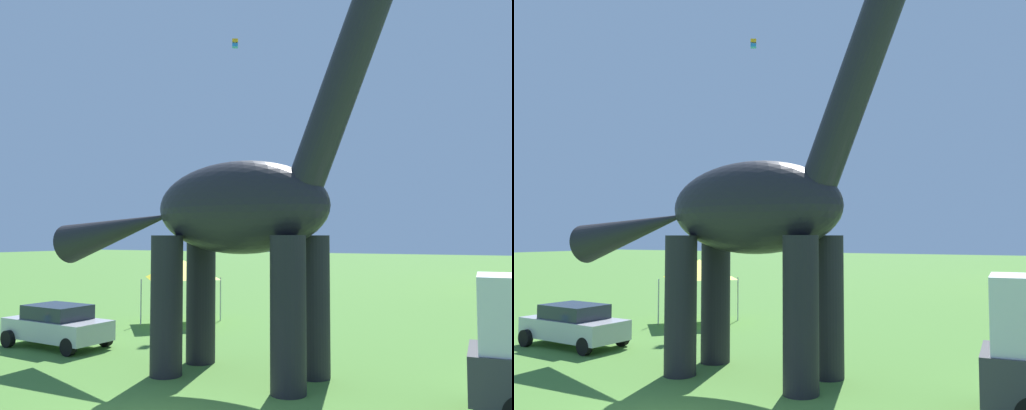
# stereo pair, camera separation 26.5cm
# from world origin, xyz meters

# --- Properties ---
(dinosaur_sculpture) EXTENTS (13.10, 2.78, 13.69)m
(dinosaur_sculpture) POSITION_xyz_m (-0.64, 5.07, 4.95)
(dinosaur_sculpture) COLOR black
(dinosaur_sculpture) RESTS_ON ground_plane
(parked_sedan_left) EXTENTS (4.29, 2.03, 1.55)m
(parked_sedan_left) POSITION_xyz_m (-8.62, 5.51, 0.81)
(parked_sedan_left) COLOR #B7B7BC
(parked_sedan_left) RESTS_ON ground_plane
(festival_canopy_tent) EXTENTS (3.15, 3.15, 3.00)m
(festival_canopy_tent) POSITION_xyz_m (-7.81, 12.22, 2.54)
(festival_canopy_tent) COLOR #B2B2B7
(festival_canopy_tent) RESTS_ON ground_plane
(kite_high_left) EXTENTS (0.48, 0.48, 0.51)m
(kite_high_left) POSITION_xyz_m (-9.14, 19.55, 16.32)
(kite_high_left) COLOR orange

